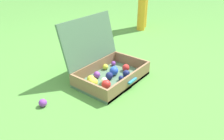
# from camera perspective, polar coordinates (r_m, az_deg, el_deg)

# --- Properties ---
(ground_plane) EXTENTS (16.00, 16.00, 0.00)m
(ground_plane) POSITION_cam_1_polar(r_m,az_deg,el_deg) (1.94, -1.46, -2.66)
(ground_plane) COLOR #4C8C38
(open_suitcase) EXTENTS (0.63, 0.54, 0.53)m
(open_suitcase) POSITION_cam_1_polar(r_m,az_deg,el_deg) (1.92, -1.74, 0.80)
(open_suitcase) COLOR #4C7051
(open_suitcase) RESTS_ON ground
(stray_ball_on_grass) EXTENTS (0.06, 0.06, 0.06)m
(stray_ball_on_grass) POSITION_cam_1_polar(r_m,az_deg,el_deg) (1.68, -17.92, -8.30)
(stray_ball_on_grass) COLOR purple
(stray_ball_on_grass) RESTS_ON ground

